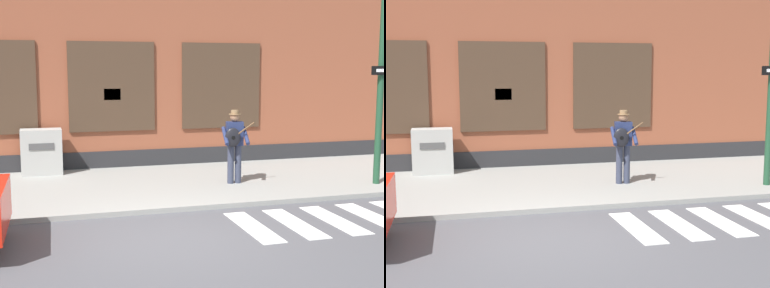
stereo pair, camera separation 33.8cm
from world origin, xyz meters
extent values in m
plane|color=#4C4C51|center=(0.00, 0.00, 0.00)|extent=(160.00, 160.00, 0.00)
cube|color=gray|center=(0.00, 3.85, 0.05)|extent=(28.00, 4.57, 0.10)
cube|color=brown|center=(0.00, 8.14, 3.79)|extent=(28.00, 4.00, 7.59)
cube|color=#28282B|center=(0.00, 6.12, 0.28)|extent=(28.00, 0.04, 0.55)
cube|color=#473323|center=(0.00, 6.11, 2.27)|extent=(2.28, 0.06, 2.36)
cube|color=black|center=(0.00, 6.10, 2.27)|extent=(2.16, 0.03, 2.24)
cube|color=#473323|center=(3.06, 6.11, 2.27)|extent=(2.28, 0.06, 2.36)
cube|color=black|center=(3.06, 6.10, 2.27)|extent=(2.16, 0.03, 2.24)
cube|color=yellow|center=(0.00, 6.09, 2.07)|extent=(0.44, 0.02, 0.30)
cube|color=silver|center=(1.62, 0.27, 0.01)|extent=(0.42, 1.90, 0.01)
cube|color=silver|center=(2.42, 0.27, 0.01)|extent=(0.42, 1.90, 0.01)
cube|color=silver|center=(3.21, 0.27, 0.01)|extent=(0.42, 1.90, 0.01)
cube|color=silver|center=(4.01, 0.27, 0.01)|extent=(0.42, 1.90, 0.01)
cube|color=silver|center=(-2.44, 0.79, 0.74)|extent=(0.07, 0.24, 0.12)
cube|color=silver|center=(-2.47, -0.35, 0.74)|extent=(0.07, 0.24, 0.12)
cylinder|color=#33384C|center=(2.52, 3.34, 0.55)|extent=(0.15, 0.15, 0.89)
cylinder|color=#33384C|center=(2.34, 3.34, 0.55)|extent=(0.15, 0.15, 0.89)
cube|color=navy|center=(2.43, 3.35, 1.26)|extent=(0.41, 0.27, 0.55)
sphere|color=#9E7051|center=(2.43, 3.35, 1.65)|extent=(0.22, 0.22, 0.22)
cylinder|color=olive|center=(2.43, 3.35, 1.71)|extent=(0.28, 0.28, 0.02)
cylinder|color=olive|center=(2.43, 3.35, 1.76)|extent=(0.18, 0.18, 0.09)
cylinder|color=navy|center=(2.65, 3.22, 1.22)|extent=(0.16, 0.52, 0.39)
cylinder|color=navy|center=(2.18, 3.28, 1.22)|extent=(0.16, 0.52, 0.39)
ellipsoid|color=black|center=(2.32, 3.18, 1.19)|extent=(0.37, 0.17, 0.44)
cylinder|color=black|center=(2.31, 3.12, 1.19)|extent=(0.09, 0.02, 0.09)
cylinder|color=brown|center=(2.58, 3.12, 1.37)|extent=(0.47, 0.10, 0.34)
cylinder|color=#1E472D|center=(5.58, 2.38, 2.46)|extent=(0.15, 0.15, 4.72)
cube|color=black|center=(5.57, 2.27, 2.70)|extent=(0.60, 0.08, 0.20)
cube|color=#ADADA8|center=(-1.86, 5.69, 0.67)|extent=(1.00, 0.57, 1.14)
cube|color=#4C4C4C|center=(-1.86, 5.39, 0.84)|extent=(0.60, 0.02, 0.16)
camera|label=1|loc=(-1.90, -8.11, 2.73)|focal=50.00mm
camera|label=2|loc=(-1.58, -8.20, 2.73)|focal=50.00mm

